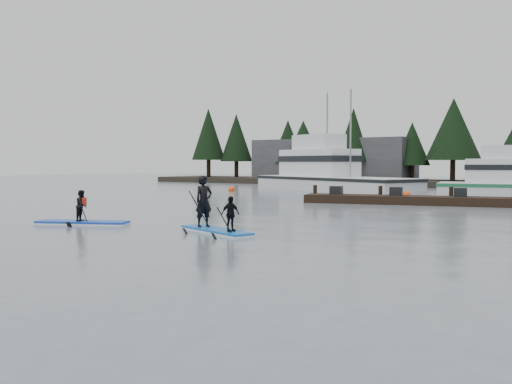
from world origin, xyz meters
The scene contains 10 objects.
ground centered at (0.00, 0.00, 0.00)m, with size 160.00×160.00×0.00m, color slate.
far_shore centered at (0.00, 42.00, 0.30)m, with size 70.00×8.00×0.60m, color #2D281E.
treeline centered at (0.00, 42.00, 0.00)m, with size 60.00×4.00×8.00m, color black, non-canonical shape.
waterfront_building centered at (-14.00, 44.00, 2.50)m, with size 18.00×6.00×5.00m, color #4C4C51.
fishing_boat_large centered at (-7.38, 29.13, 0.69)m, with size 16.58×10.69×9.29m.
floating_dock centered at (4.57, 17.38, 0.24)m, with size 14.51×1.93×0.48m, color black.
buoy_a centered at (-13.57, 23.46, 0.00)m, with size 0.53×0.53×0.53m, color #FF450C.
buoy_b centered at (0.99, 23.93, 0.00)m, with size 0.54×0.54×0.54m, color #FF450C.
paddleboard_solo centered at (-4.06, -0.18, 0.37)m, with size 3.63×2.20×1.80m.
paddleboard_duo centered at (1.66, 0.64, 0.66)m, with size 3.50×2.01×2.43m.
Camera 1 is at (13.49, -15.10, 2.41)m, focal length 40.00 mm.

